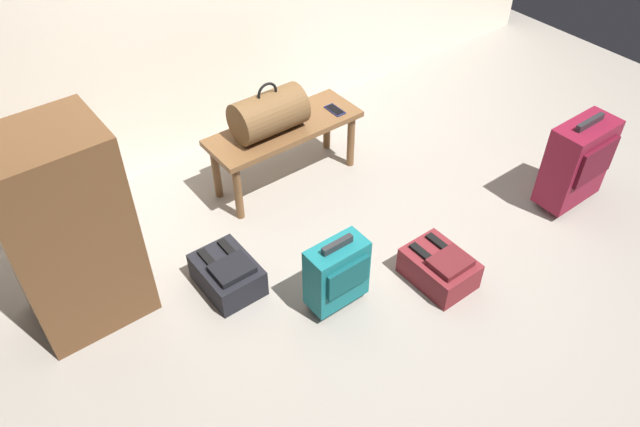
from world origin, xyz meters
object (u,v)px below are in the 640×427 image
object	(u,v)px
suitcase_upright_burgundy	(577,162)
backpack_dark	(228,274)
bench	(285,135)
suitcase_small_teal	(337,273)
side_cabinet	(67,232)
cell_phone	(335,110)
backpack_maroon	(439,268)
duffel_bag_brown	(269,113)

from	to	relation	value
suitcase_upright_burgundy	backpack_dark	xyz separation A→B (m)	(-2.07, 0.69, -0.23)
bench	suitcase_upright_burgundy	distance (m)	1.80
backpack_dark	bench	bearing A→B (deg)	35.98
suitcase_small_teal	side_cabinet	size ratio (longest dim) A/B	0.42
cell_phone	backpack_dark	distance (m)	1.31
backpack_maroon	suitcase_small_teal	bearing A→B (deg)	159.56
duffel_bag_brown	suitcase_small_teal	size ratio (longest dim) A/B	0.96
suitcase_small_teal	side_cabinet	bearing A→B (deg)	143.63
bench	backpack_dark	bearing A→B (deg)	-144.02
backpack_maroon	side_cabinet	xyz separation A→B (m)	(-1.60, 0.97, 0.46)
bench	suitcase_upright_burgundy	xyz separation A→B (m)	(1.27, -1.26, -0.04)
suitcase_upright_burgundy	suitcase_small_teal	distance (m)	1.69
cell_phone	suitcase_small_teal	world-z (taller)	suitcase_small_teal
cell_phone	suitcase_upright_burgundy	distance (m)	1.52
suitcase_small_teal	suitcase_upright_burgundy	bearing A→B (deg)	-7.77
duffel_bag_brown	backpack_dark	xyz separation A→B (m)	(-0.69, -0.58, -0.46)
bench	cell_phone	bearing A→B (deg)	-8.86
backpack_maroon	suitcase_upright_burgundy	bearing A→B (deg)	-1.07
bench	suitcase_upright_burgundy	size ratio (longest dim) A/B	1.61
duffel_bag_brown	backpack_maroon	world-z (taller)	duffel_bag_brown
suitcase_upright_burgundy	suitcase_small_teal	bearing A→B (deg)	172.23
cell_phone	suitcase_upright_burgundy	size ratio (longest dim) A/B	0.23
cell_phone	side_cabinet	xyz separation A→B (m)	(-1.80, -0.21, 0.12)
cell_phone	suitcase_small_teal	size ratio (longest dim) A/B	0.31
suitcase_upright_burgundy	backpack_maroon	size ratio (longest dim) A/B	1.63
suitcase_small_teal	bench	bearing A→B (deg)	68.82
duffel_bag_brown	backpack_dark	size ratio (longest dim) A/B	1.16
bench	suitcase_upright_burgundy	world-z (taller)	suitcase_upright_burgundy
bench	duffel_bag_brown	distance (m)	0.23
suitcase_upright_burgundy	backpack_dark	world-z (taller)	suitcase_upright_burgundy
suitcase_upright_burgundy	side_cabinet	bearing A→B (deg)	159.89
bench	backpack_dark	world-z (taller)	bench
suitcase_small_teal	backpack_maroon	size ratio (longest dim) A/B	1.21
duffel_bag_brown	side_cabinet	size ratio (longest dim) A/B	0.40
duffel_bag_brown	suitcase_small_teal	world-z (taller)	duffel_bag_brown
backpack_dark	suitcase_upright_burgundy	bearing A→B (deg)	-18.42
duffel_bag_brown	backpack_dark	bearing A→B (deg)	-139.99
duffel_bag_brown	backpack_maroon	bearing A→B (deg)	-78.05
duffel_bag_brown	suitcase_upright_burgundy	world-z (taller)	duffel_bag_brown
suitcase_small_teal	backpack_dark	xyz separation A→B (m)	(-0.39, 0.46, -0.15)
duffel_bag_brown	suitcase_upright_burgundy	size ratio (longest dim) A/B	0.71
cell_phone	backpack_maroon	size ratio (longest dim) A/B	0.38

